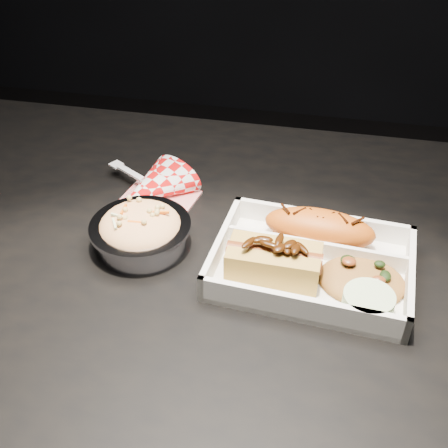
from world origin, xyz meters
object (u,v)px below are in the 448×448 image
at_px(dining_table, 241,311).
at_px(fried_pastry, 319,228).
at_px(food_tray, 311,266).
at_px(hotdog, 274,260).
at_px(foil_coleslaw_cup, 141,230).
at_px(napkin_fork, 153,188).

distance_m(dining_table, fried_pastry, 0.16).
xyz_separation_m(food_tray, hotdog, (-0.05, -0.02, 0.02)).
distance_m(foil_coleslaw_cup, napkin_fork, 0.12).
bearing_deg(fried_pastry, hotdog, -123.10).
distance_m(dining_table, foil_coleslaw_cup, 0.19).
bearing_deg(dining_table, foil_coleslaw_cup, 177.20).
distance_m(dining_table, napkin_fork, 0.23).
relative_size(food_tray, foil_coleslaw_cup, 1.92).
xyz_separation_m(dining_table, fried_pastry, (0.09, 0.06, 0.12)).
bearing_deg(food_tray, hotdog, -149.23).
bearing_deg(napkin_fork, foil_coleslaw_cup, -48.48).
height_order(food_tray, napkin_fork, napkin_fork).
height_order(fried_pastry, foil_coleslaw_cup, foil_coleslaw_cup).
distance_m(hotdog, napkin_fork, 0.25).
relative_size(food_tray, fried_pastry, 1.75).
bearing_deg(food_tray, foil_coleslaw_cup, -177.03).
xyz_separation_m(fried_pastry, foil_coleslaw_cup, (-0.24, -0.05, -0.00)).
relative_size(dining_table, foil_coleslaw_cup, 8.78).
distance_m(fried_pastry, hotdog, 0.09).
bearing_deg(food_tray, fried_pastry, 90.00).
distance_m(food_tray, napkin_fork, 0.28).
height_order(food_tray, fried_pastry, fried_pastry).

